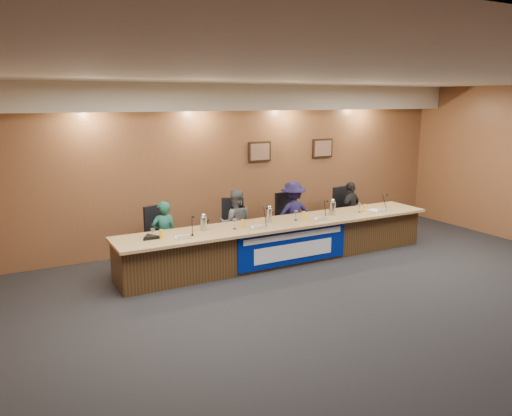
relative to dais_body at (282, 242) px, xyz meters
The scene contains 40 objects.
floor 2.43m from the dais_body, 90.00° to the right, with size 10.00×10.00×0.00m, color black.
ceiling 3.73m from the dais_body, 90.00° to the right, with size 10.00×8.00×0.04m, color silver.
wall_back 2.03m from the dais_body, 90.00° to the left, with size 10.00×0.04×3.20m, color brown.
soffit 2.93m from the dais_body, 90.00° to the left, with size 10.00×0.50×0.50m, color beige.
dais_body is the anchor object (origin of this frame).
dais_top 0.38m from the dais_body, 90.00° to the right, with size 6.10×0.95×0.05m, color #A78554.
banner 0.42m from the dais_body, 90.00° to the right, with size 2.20×0.02×0.65m, color navy.
banner_text_upper 0.49m from the dais_body, 90.00° to the right, with size 2.00×0.01×0.10m, color silver.
banner_text_lower 0.43m from the dais_body, 90.00° to the right, with size 1.60×0.01×0.28m, color silver.
wall_photo_left 2.21m from the dais_body, 75.71° to the left, with size 0.52×0.04×0.42m, color black.
wall_photo_right 2.95m from the dais_body, 38.13° to the left, with size 0.52×0.04×0.42m, color black.
panelist_a 2.13m from the dais_body, 162.65° to the left, with size 0.44×0.29×1.20m, color #175142.
panelist_b 0.94m from the dais_body, 135.13° to the left, with size 0.63×0.49×1.29m, color #4F5055.
panelist_c 0.95m from the dais_body, 44.46° to the left, with size 0.87×0.50×1.34m, color #161138.
panelist_d 2.20m from the dais_body, 16.78° to the left, with size 0.72×0.30×1.22m, color black.
office_chair_a 2.15m from the dais_body, 160.10° to the left, with size 0.48×0.48×0.08m, color black.
office_chair_b 0.97m from the dais_body, 130.91° to the left, with size 0.48×0.48×0.08m, color black.
office_chair_c 0.98m from the dais_body, 48.68° to the left, with size 0.48×0.48×0.08m, color black.
office_chair_d 2.21m from the dais_body, 19.26° to the left, with size 0.48×0.48×0.08m, color black.
nameplate_a 2.06m from the dais_body, behind, with size 0.24×0.06×0.09m, color white.
microphone_a 1.85m from the dais_body, behind, with size 0.07×0.07×0.02m, color black.
juice_glass_a 2.34m from the dais_body, behind, with size 0.06×0.06×0.15m, color yellow.
water_glass_a 2.47m from the dais_body, behind, with size 0.08×0.08×0.18m, color silver.
nameplate_b 0.84m from the dais_body, 153.18° to the right, with size 0.24×0.06×0.09m, color white.
microphone_b 0.63m from the dais_body, 162.14° to the right, with size 0.07×0.07×0.02m, color black.
juice_glass_b 0.99m from the dais_body, behind, with size 0.06×0.06×0.15m, color yellow.
water_glass_b 1.12m from the dais_body, behind, with size 0.08×0.08×0.18m, color silver.
nameplate_c 0.86m from the dais_body, 26.01° to the right, with size 0.24×0.06×0.09m, color white.
microphone_c 0.94m from the dais_body, ahead, with size 0.07×0.07×0.02m, color black.
juice_glass_c 0.64m from the dais_body, ahead, with size 0.06×0.06×0.15m, color yellow.
water_glass_c 0.56m from the dais_body, 15.67° to the right, with size 0.08×0.08×0.18m, color silver.
nameplate_d 2.14m from the dais_body, ahead, with size 0.24×0.06×0.09m, color white.
microphone_d 2.30m from the dais_body, ahead, with size 0.07×0.07×0.02m, color black.
juice_glass_d 1.90m from the dais_body, ahead, with size 0.06×0.06×0.15m, color yellow.
water_glass_d 1.78m from the dais_body, ahead, with size 0.08×0.08×0.18m, color silver.
carafe_left 1.59m from the dais_body, behind, with size 0.12×0.12×0.24m, color silver.
carafe_mid 0.58m from the dais_body, behind, with size 0.11×0.11×0.25m, color silver.
carafe_right 1.22m from the dais_body, ahead, with size 0.12×0.12×0.25m, color silver.
speakerphone 2.48m from the dais_body, behind, with size 0.32×0.32×0.05m, color black.
paper_stack 2.16m from the dais_body, ahead, with size 0.22×0.30×0.01m, color white.
Camera 1 is at (-4.59, -5.11, 2.90)m, focal length 35.00 mm.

